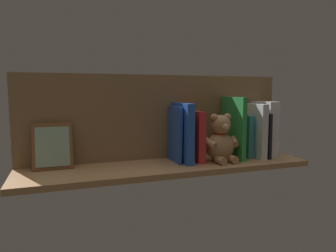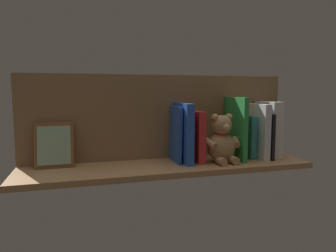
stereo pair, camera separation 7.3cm
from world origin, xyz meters
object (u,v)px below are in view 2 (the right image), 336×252
at_px(dictionary_thick_white, 268,129).
at_px(picture_frame_leaning, 54,145).
at_px(teddy_bear, 222,141).
at_px(book_0, 262,135).

xyz_separation_m(dictionary_thick_white, picture_frame_leaning, (0.91, -0.04, -0.04)).
relative_size(dictionary_thick_white, picture_frame_leaning, 1.41).
height_order(dictionary_thick_white, teddy_bear, dictionary_thick_white).
bearing_deg(picture_frame_leaning, teddy_bear, 171.37).
distance_m(teddy_bear, picture_frame_leaning, 0.66).
height_order(teddy_bear, picture_frame_leaning, teddy_bear).
relative_size(dictionary_thick_white, teddy_bear, 1.23).
relative_size(dictionary_thick_white, book_0, 1.25).
height_order(dictionary_thick_white, book_0, dictionary_thick_white).
bearing_deg(teddy_bear, book_0, -170.99).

